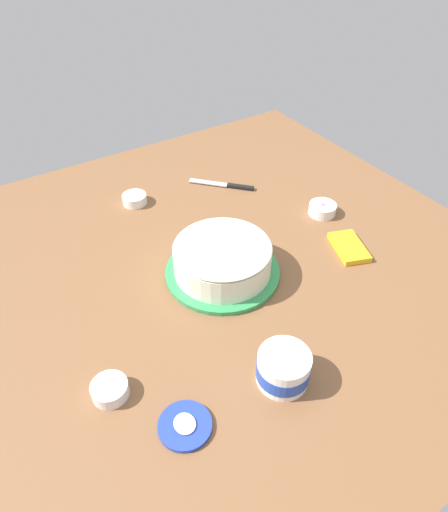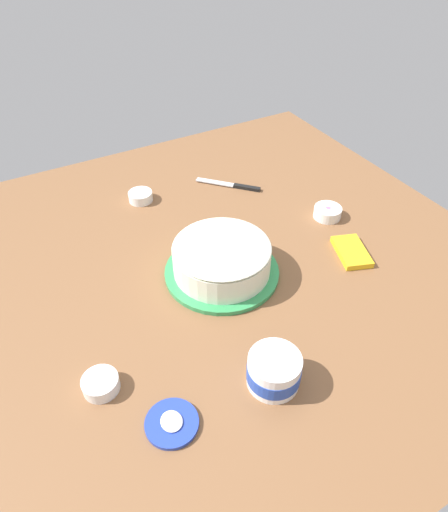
{
  "view_description": "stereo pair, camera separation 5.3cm",
  "coord_description": "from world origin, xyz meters",
  "px_view_note": "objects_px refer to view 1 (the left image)",
  "views": [
    {
      "loc": [
        -0.83,
        0.52,
        0.87
      ],
      "look_at": [
        -0.01,
        0.01,
        0.04
      ],
      "focal_mm": 31.73,
      "sensor_mm": 36.0,
      "label": 1
    },
    {
      "loc": [
        -0.85,
        0.48,
        0.87
      ],
      "look_at": [
        -0.01,
        0.01,
        0.04
      ],
      "focal_mm": 31.73,
      "sensor_mm": 36.0,
      "label": 2
    }
  ],
  "objects_px": {
    "candy_box_lower": "(349,247)",
    "sprinkle_bowl_yellow": "(110,389)",
    "frosting_tub": "(283,368)",
    "frosted_cake": "(223,260)",
    "spreading_knife": "(227,185)",
    "sprinkle_bowl_pink": "(322,209)",
    "frosting_tub_lid": "(185,425)",
    "sprinkle_bowl_orange": "(135,199)"
  },
  "relations": [
    {
      "from": "frosting_tub",
      "to": "spreading_knife",
      "type": "distance_m",
      "value": 0.8
    },
    {
      "from": "frosted_cake",
      "to": "spreading_knife",
      "type": "distance_m",
      "value": 0.45
    },
    {
      "from": "frosting_tub",
      "to": "spreading_knife",
      "type": "xyz_separation_m",
      "value": [
        0.74,
        -0.33,
        -0.04
      ]
    },
    {
      "from": "frosting_tub",
      "to": "sprinkle_bowl_yellow",
      "type": "bearing_deg",
      "value": 63.5
    },
    {
      "from": "spreading_knife",
      "to": "sprinkle_bowl_pink",
      "type": "distance_m",
      "value": 0.35
    },
    {
      "from": "frosted_cake",
      "to": "frosting_tub_lid",
      "type": "distance_m",
      "value": 0.47
    },
    {
      "from": "frosting_tub_lid",
      "to": "sprinkle_bowl_pink",
      "type": "xyz_separation_m",
      "value": [
        0.42,
        -0.74,
        0.01
      ]
    },
    {
      "from": "frosted_cake",
      "to": "sprinkle_bowl_yellow",
      "type": "relative_size",
      "value": 3.95
    },
    {
      "from": "frosted_cake",
      "to": "frosting_tub_lid",
      "type": "height_order",
      "value": "frosted_cake"
    },
    {
      "from": "spreading_knife",
      "to": "candy_box_lower",
      "type": "distance_m",
      "value": 0.5
    },
    {
      "from": "frosting_tub_lid",
      "to": "sprinkle_bowl_pink",
      "type": "relative_size",
      "value": 1.26
    },
    {
      "from": "frosting_tub",
      "to": "sprinkle_bowl_pink",
      "type": "bearing_deg",
      "value": -49.2
    },
    {
      "from": "candy_box_lower",
      "to": "sprinkle_bowl_yellow",
      "type": "bearing_deg",
      "value": 115.72
    },
    {
      "from": "frosted_cake",
      "to": "sprinkle_bowl_orange",
      "type": "xyz_separation_m",
      "value": [
        0.45,
        0.07,
        -0.03
      ]
    },
    {
      "from": "frosting_tub",
      "to": "sprinkle_bowl_orange",
      "type": "xyz_separation_m",
      "value": [
        0.82,
        -0.01,
        -0.03
      ]
    },
    {
      "from": "candy_box_lower",
      "to": "sprinkle_bowl_orange",
      "type": "bearing_deg",
      "value": 57.55
    },
    {
      "from": "spreading_knife",
      "to": "sprinkle_bowl_yellow",
      "type": "height_order",
      "value": "sprinkle_bowl_yellow"
    },
    {
      "from": "frosting_tub_lid",
      "to": "spreading_knife",
      "type": "height_order",
      "value": "frosting_tub_lid"
    },
    {
      "from": "spreading_knife",
      "to": "sprinkle_bowl_pink",
      "type": "bearing_deg",
      "value": -150.09
    },
    {
      "from": "sprinkle_bowl_pink",
      "to": "candy_box_lower",
      "type": "bearing_deg",
      "value": 162.92
    },
    {
      "from": "spreading_knife",
      "to": "frosting_tub_lid",
      "type": "bearing_deg",
      "value": 142.0
    },
    {
      "from": "sprinkle_bowl_yellow",
      "to": "candy_box_lower",
      "type": "distance_m",
      "value": 0.79
    },
    {
      "from": "frosting_tub",
      "to": "candy_box_lower",
      "type": "bearing_deg",
      "value": -60.65
    },
    {
      "from": "spreading_knife",
      "to": "sprinkle_bowl_orange",
      "type": "xyz_separation_m",
      "value": [
        0.08,
        0.32,
        0.01
      ]
    },
    {
      "from": "frosted_cake",
      "to": "frosting_tub",
      "type": "distance_m",
      "value": 0.37
    },
    {
      "from": "frosting_tub",
      "to": "sprinkle_bowl_orange",
      "type": "height_order",
      "value": "frosting_tub"
    },
    {
      "from": "candy_box_lower",
      "to": "frosting_tub_lid",
      "type": "bearing_deg",
      "value": 128.74
    },
    {
      "from": "frosted_cake",
      "to": "frosting_tub",
      "type": "xyz_separation_m",
      "value": [
        -0.36,
        0.07,
        -0.01
      ]
    },
    {
      "from": "spreading_knife",
      "to": "frosting_tub",
      "type": "bearing_deg",
      "value": 156.16
    },
    {
      "from": "frosting_tub",
      "to": "sprinkle_bowl_orange",
      "type": "relative_size",
      "value": 1.47
    },
    {
      "from": "sprinkle_bowl_orange",
      "to": "candy_box_lower",
      "type": "bearing_deg",
      "value": -142.22
    },
    {
      "from": "spreading_knife",
      "to": "candy_box_lower",
      "type": "height_order",
      "value": "candy_box_lower"
    },
    {
      "from": "frosting_tub_lid",
      "to": "sprinkle_bowl_orange",
      "type": "distance_m",
      "value": 0.84
    },
    {
      "from": "spreading_knife",
      "to": "sprinkle_bowl_orange",
      "type": "distance_m",
      "value": 0.33
    },
    {
      "from": "frosting_tub_lid",
      "to": "sprinkle_bowl_orange",
      "type": "height_order",
      "value": "sprinkle_bowl_orange"
    },
    {
      "from": "frosting_tub",
      "to": "sprinkle_bowl_yellow",
      "type": "relative_size",
      "value": 1.47
    },
    {
      "from": "frosted_cake",
      "to": "sprinkle_bowl_yellow",
      "type": "bearing_deg",
      "value": 115.41
    },
    {
      "from": "candy_box_lower",
      "to": "frosting_tub",
      "type": "bearing_deg",
      "value": 139.12
    },
    {
      "from": "frosting_tub_lid",
      "to": "sprinkle_bowl_pink",
      "type": "bearing_deg",
      "value": -60.56
    },
    {
      "from": "sprinkle_bowl_orange",
      "to": "frosted_cake",
      "type": "bearing_deg",
      "value": -171.8
    },
    {
      "from": "frosting_tub",
      "to": "sprinkle_bowl_pink",
      "type": "distance_m",
      "value": 0.66
    },
    {
      "from": "sprinkle_bowl_pink",
      "to": "candy_box_lower",
      "type": "height_order",
      "value": "sprinkle_bowl_pink"
    }
  ]
}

